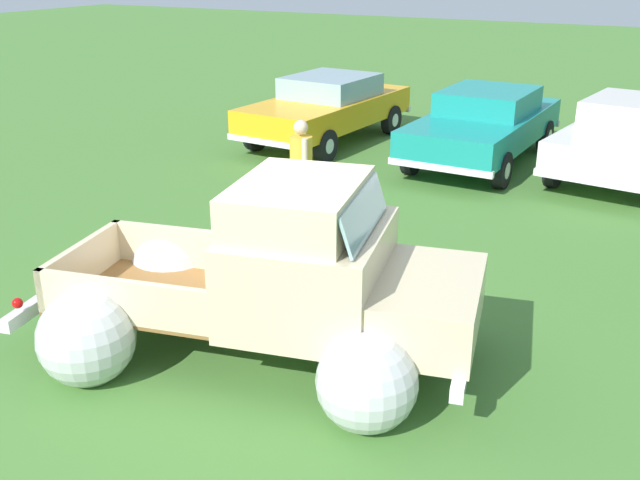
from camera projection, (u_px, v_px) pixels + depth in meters
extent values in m
plane|color=#477A33|center=(251.00, 351.00, 7.84)|extent=(80.00, 80.00, 0.00)
cylinder|color=black|center=(402.00, 301.00, 8.11)|extent=(0.79, 0.38, 0.76)
cylinder|color=silver|center=(402.00, 301.00, 8.11)|extent=(0.38, 0.30, 0.34)
cylinder|color=black|center=(368.00, 384.00, 6.55)|extent=(0.79, 0.38, 0.76)
cylinder|color=silver|center=(368.00, 384.00, 6.55)|extent=(0.38, 0.30, 0.34)
cylinder|color=black|center=(171.00, 272.00, 8.83)|extent=(0.79, 0.38, 0.76)
cylinder|color=silver|center=(171.00, 272.00, 8.83)|extent=(0.38, 0.30, 0.34)
cylinder|color=black|center=(90.00, 341.00, 7.27)|extent=(0.79, 0.38, 0.76)
cylinder|color=silver|center=(90.00, 341.00, 7.27)|extent=(0.38, 0.30, 0.34)
sphere|color=silver|center=(172.00, 266.00, 8.85)|extent=(1.14, 1.14, 0.96)
sphere|color=silver|center=(86.00, 338.00, 7.20)|extent=(1.14, 1.14, 0.96)
cube|color=olive|center=(166.00, 294.00, 7.89)|extent=(2.33, 1.94, 0.04)
cube|color=beige|center=(194.00, 250.00, 8.46)|extent=(2.02, 0.51, 0.50)
cube|color=beige|center=(130.00, 304.00, 7.15)|extent=(2.02, 0.51, 0.50)
cube|color=beige|center=(252.00, 286.00, 7.55)|extent=(0.40, 1.52, 0.50)
cube|color=beige|center=(83.00, 265.00, 8.06)|extent=(0.40, 1.52, 0.50)
cube|color=beige|center=(309.00, 272.00, 7.31)|extent=(1.78, 1.97, 0.95)
cube|color=beige|center=(299.00, 204.00, 7.08)|extent=(1.45, 1.75, 0.45)
cube|color=#8CADB7|center=(364.00, 213.00, 6.92)|extent=(0.45, 1.46, 0.38)
cube|color=beige|center=(414.00, 303.00, 7.11)|extent=(1.56, 1.85, 0.55)
sphere|color=silver|center=(403.00, 296.00, 8.12)|extent=(1.09, 1.09, 0.92)
sphere|color=silver|center=(367.00, 382.00, 6.51)|extent=(1.09, 1.09, 0.92)
cube|color=silver|center=(62.00, 287.00, 8.25)|extent=(0.54, 1.96, 0.14)
cube|color=silver|center=(468.00, 342.00, 7.10)|extent=(0.54, 1.96, 0.14)
sphere|color=red|center=(102.00, 247.00, 8.88)|extent=(0.13, 0.13, 0.11)
sphere|color=red|center=(17.00, 303.00, 7.46)|extent=(0.13, 0.13, 0.11)
cylinder|color=black|center=(325.00, 146.00, 14.73)|extent=(0.25, 0.67, 0.66)
cylinder|color=silver|center=(325.00, 146.00, 14.73)|extent=(0.23, 0.31, 0.30)
cylinder|color=black|center=(255.00, 135.00, 15.60)|extent=(0.25, 0.67, 0.66)
cylinder|color=silver|center=(255.00, 135.00, 15.60)|extent=(0.23, 0.31, 0.30)
cylinder|color=black|center=(391.00, 120.00, 16.99)|extent=(0.25, 0.67, 0.66)
cylinder|color=silver|center=(391.00, 120.00, 16.99)|extent=(0.23, 0.31, 0.30)
cylinder|color=black|center=(327.00, 112.00, 17.86)|extent=(0.25, 0.67, 0.66)
cylinder|color=silver|center=(327.00, 112.00, 17.86)|extent=(0.23, 0.31, 0.30)
cube|color=#F2A819|center=(326.00, 110.00, 16.16)|extent=(2.18, 4.61, 0.55)
cube|color=#8CADB7|center=(331.00, 86.00, 16.12)|extent=(1.75, 2.00, 0.45)
cube|color=silver|center=(374.00, 105.00, 17.99)|extent=(1.93, 0.24, 0.12)
cube|color=silver|center=(267.00, 142.00, 14.52)|extent=(1.93, 0.24, 0.12)
cylinder|color=black|center=(502.00, 170.00, 13.10)|extent=(0.22, 0.67, 0.66)
cylinder|color=silver|center=(502.00, 170.00, 13.10)|extent=(0.22, 0.30, 0.30)
cylinder|color=black|center=(411.00, 157.00, 13.92)|extent=(0.22, 0.67, 0.66)
cylinder|color=silver|center=(411.00, 157.00, 13.92)|extent=(0.22, 0.30, 0.30)
cylinder|color=black|center=(545.00, 136.00, 15.50)|extent=(0.22, 0.67, 0.66)
cylinder|color=silver|center=(545.00, 136.00, 15.50)|extent=(0.22, 0.30, 0.30)
cylinder|color=black|center=(466.00, 127.00, 16.32)|extent=(0.22, 0.67, 0.66)
cylinder|color=silver|center=(466.00, 127.00, 16.32)|extent=(0.22, 0.30, 0.30)
cube|color=teal|center=(483.00, 128.00, 14.57)|extent=(2.02, 4.71, 0.55)
cube|color=teal|center=(488.00, 101.00, 14.54)|extent=(1.69, 2.01, 0.45)
cube|color=silver|center=(515.00, 119.00, 16.51)|extent=(1.93, 0.16, 0.12)
cube|color=silver|center=(439.00, 167.00, 12.83)|extent=(1.93, 0.16, 0.12)
cylinder|color=black|center=(554.00, 169.00, 13.17)|extent=(0.29, 0.68, 0.66)
cylinder|color=silver|center=(554.00, 169.00, 13.17)|extent=(0.25, 0.32, 0.30)
cylinder|color=black|center=(602.00, 138.00, 15.32)|extent=(0.29, 0.68, 0.66)
cylinder|color=silver|center=(602.00, 138.00, 15.32)|extent=(0.25, 0.32, 0.30)
cube|color=silver|center=(628.00, 139.00, 13.65)|extent=(2.38, 4.66, 0.55)
cube|color=silver|center=(635.00, 111.00, 13.60)|extent=(1.80, 2.06, 0.45)
cube|color=silver|center=(590.00, 181.00, 12.09)|extent=(1.86, 0.35, 0.12)
cylinder|color=black|center=(300.00, 199.00, 11.37)|extent=(0.21, 0.21, 0.80)
cylinder|color=black|center=(303.00, 202.00, 11.22)|extent=(0.21, 0.21, 0.80)
cylinder|color=gold|center=(301.00, 156.00, 11.04)|extent=(0.48, 0.48, 0.60)
cylinder|color=gold|center=(297.00, 151.00, 11.23)|extent=(0.13, 0.13, 0.57)
cylinder|color=beige|center=(305.00, 158.00, 10.83)|extent=(0.13, 0.13, 0.57)
sphere|color=beige|center=(301.00, 127.00, 10.88)|extent=(0.31, 0.31, 0.22)
cube|color=black|center=(373.00, 272.00, 9.72)|extent=(0.36, 0.36, 0.03)
cone|color=orange|center=(374.00, 250.00, 9.61)|extent=(0.28, 0.28, 0.60)
cylinder|color=white|center=(374.00, 244.00, 9.57)|extent=(0.17, 0.17, 0.08)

